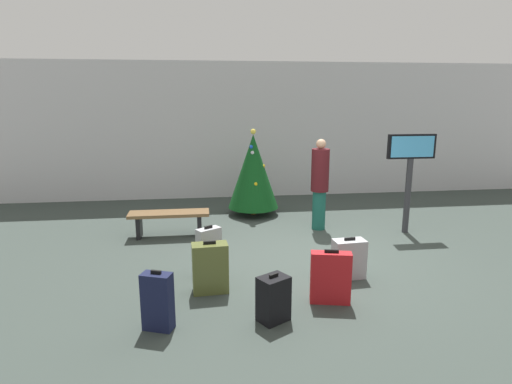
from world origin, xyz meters
TOP-DOWN VIEW (x-y plane):
  - ground_plane at (0.00, 0.00)m, footprint 16.00×16.00m
  - back_wall at (0.00, 4.66)m, footprint 16.00×0.20m
  - holiday_tree at (-0.59, 2.78)m, footprint 1.13×1.13m
  - flight_info_kiosk at (2.24, 1.11)m, footprint 0.94×0.12m
  - waiting_bench at (-2.38, 1.45)m, footprint 1.52×0.44m
  - traveller_0 at (0.59, 1.54)m, footprint 0.49×0.49m
  - suitcase_0 at (-0.11, -1.57)m, footprint 0.54×0.28m
  - suitcase_1 at (-1.66, -0.45)m, footprint 0.40×0.34m
  - suitcase_2 at (-1.66, -1.05)m, footprint 0.50×0.29m
  - suitcase_3 at (0.39, -0.84)m, footprint 0.49×0.29m
  - suitcase_4 at (-2.27, -1.95)m, footprint 0.38×0.29m
  - suitcase_5 at (-0.92, -1.93)m, footprint 0.43×0.40m

SIDE VIEW (x-z plane):
  - ground_plane at x=0.00m, z-range 0.00..0.00m
  - suitcase_5 at x=-0.92m, z-range -0.02..0.58m
  - suitcase_3 at x=0.39m, z-range -0.02..0.60m
  - suitcase_4 at x=-2.27m, z-range -0.02..0.70m
  - suitcase_0 at x=-0.11m, z-range -0.02..0.71m
  - suitcase_2 at x=-1.66m, z-range -0.02..0.71m
  - waiting_bench at x=-2.38m, z-range 0.12..0.60m
  - suitcase_1 at x=-1.66m, z-range -0.02..0.75m
  - traveller_0 at x=0.59m, z-range 0.05..1.88m
  - holiday_tree at x=-0.59m, z-range 0.03..1.97m
  - flight_info_kiosk at x=2.24m, z-range 0.40..2.34m
  - back_wall at x=0.00m, z-range 0.00..3.51m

